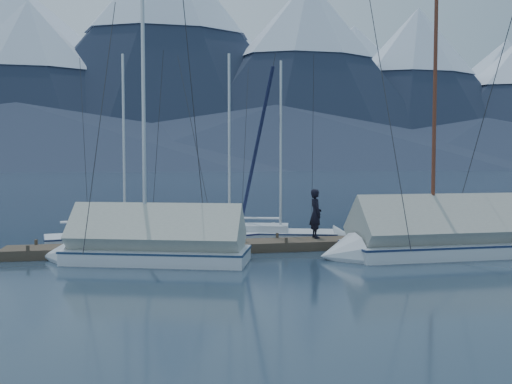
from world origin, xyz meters
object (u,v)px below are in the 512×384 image
person (316,214)px  sailboat_covered_near (428,241)px  sailboat_covered_far (141,247)px  sailboat_open_right (291,237)px  sailboat_open_mid (239,238)px  sailboat_open_left (136,239)px

person → sailboat_covered_near: bearing=-132.2°
sailboat_covered_far → person: bearing=16.7°
sailboat_open_right → sailboat_covered_far: bearing=-148.4°
sailboat_open_mid → person: (2.74, -1.98, 1.16)m
sailboat_open_left → sailboat_covered_near: size_ratio=0.80×
sailboat_open_mid → sailboat_open_right: size_ratio=1.02×
sailboat_open_mid → person: 3.57m
person → sailboat_covered_far: bearing=106.4°
sailboat_open_left → sailboat_open_right: (6.45, -0.75, -0.00)m
sailboat_open_mid → sailboat_open_left: bearing=172.3°
sailboat_open_left → sailboat_covered_near: (10.19, -5.44, 0.38)m
sailboat_covered_near → sailboat_covered_far: size_ratio=1.07×
sailboat_covered_near → sailboat_open_right: bearing=128.6°
sailboat_covered_near → sailboat_open_left: bearing=151.9°
sailboat_covered_near → sailboat_covered_far: sailboat_covered_near is taller
sailboat_covered_far → person: 7.07m
sailboat_open_right → person: size_ratio=4.32×
sailboat_open_mid → sailboat_covered_far: sailboat_covered_far is taller
person → sailboat_open_right: bearing=15.8°
sailboat_covered_near → sailboat_covered_far: bearing=175.0°
sailboat_open_left → sailboat_covered_far: (0.24, -4.57, 0.33)m
sailboat_open_left → sailboat_covered_far: 4.59m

